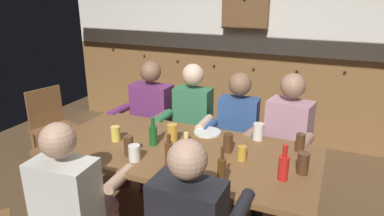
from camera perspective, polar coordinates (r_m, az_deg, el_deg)
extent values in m
cube|color=brown|center=(4.70, 9.59, 2.16)|extent=(5.36, 0.12, 1.13)
cube|color=brown|center=(2.68, -1.92, -7.04)|extent=(2.05, 0.98, 0.04)
cylinder|color=brown|center=(3.07, -21.93, -12.90)|extent=(0.08, 0.08, 0.71)
cylinder|color=brown|center=(3.60, -12.87, -7.03)|extent=(0.08, 0.08, 0.71)
cylinder|color=brown|center=(3.01, 18.67, -13.11)|extent=(0.08, 0.08, 0.71)
cube|color=#6B2D66|center=(3.62, -6.56, -0.21)|extent=(0.42, 0.23, 0.53)
sphere|color=brown|center=(3.51, -6.80, 5.94)|extent=(0.21, 0.21, 0.21)
cylinder|color=#6B2D66|center=(3.53, -6.18, -4.97)|extent=(0.15, 0.43, 0.13)
cylinder|color=#6B2D66|center=(3.65, -9.24, -4.31)|extent=(0.15, 0.43, 0.13)
cylinder|color=#6B2D66|center=(3.49, -7.85, -10.26)|extent=(0.10, 0.10, 0.42)
cylinder|color=#6B2D66|center=(3.61, -10.92, -9.41)|extent=(0.10, 0.10, 0.42)
cylinder|color=brown|center=(3.30, -5.32, -1.64)|extent=(0.09, 0.28, 0.08)
cylinder|color=#6B2D66|center=(3.55, -11.93, -0.45)|extent=(0.09, 0.28, 0.08)
cube|color=#33724C|center=(3.43, 0.16, -1.10)|extent=(0.36, 0.21, 0.54)
sphere|color=beige|center=(3.31, 0.17, 5.49)|extent=(0.21, 0.21, 0.21)
cylinder|color=#B78493|center=(3.37, 0.82, -6.08)|extent=(0.14, 0.38, 0.13)
cylinder|color=#B78493|center=(3.44, -2.22, -5.56)|extent=(0.14, 0.38, 0.13)
cylinder|color=#B78493|center=(3.34, -0.40, -11.56)|extent=(0.10, 0.10, 0.42)
cylinder|color=#B78493|center=(3.41, -3.49, -10.92)|extent=(0.10, 0.10, 0.42)
cylinder|color=beige|center=(3.14, 2.05, -2.54)|extent=(0.09, 0.28, 0.08)
cylinder|color=#33724C|center=(3.29, -4.75, -1.54)|extent=(0.09, 0.28, 0.08)
cube|color=#2D4C84|center=(3.29, 7.56, -2.55)|extent=(0.37, 0.23, 0.50)
sphere|color=brown|center=(3.17, 7.86, 3.89)|extent=(0.21, 0.21, 0.21)
cylinder|color=black|center=(3.24, 8.54, -7.42)|extent=(0.15, 0.40, 0.13)
cylinder|color=black|center=(3.28, 5.13, -6.95)|extent=(0.15, 0.40, 0.13)
cylinder|color=black|center=(3.20, 7.57, -13.25)|extent=(0.10, 0.10, 0.42)
cylinder|color=black|center=(3.24, 4.07, -12.70)|extent=(0.10, 0.10, 0.42)
cylinder|color=#2D4C84|center=(3.03, 10.46, -4.18)|extent=(0.10, 0.28, 0.08)
cylinder|color=#2D4C84|center=(3.11, 2.84, -3.21)|extent=(0.10, 0.28, 0.08)
cube|color=#B78493|center=(3.21, 15.52, -3.40)|extent=(0.41, 0.30, 0.53)
sphere|color=#9E755B|center=(3.08, 16.18, 3.52)|extent=(0.21, 0.21, 0.21)
cylinder|color=black|center=(3.15, 16.04, -8.75)|extent=(0.20, 0.43, 0.13)
cylinder|color=black|center=(3.21, 12.54, -7.93)|extent=(0.20, 0.43, 0.13)
cylinder|color=black|center=(3.12, 14.35, -14.69)|extent=(0.10, 0.10, 0.42)
cylinder|color=black|center=(3.17, 10.77, -13.73)|extent=(0.10, 0.10, 0.42)
cylinder|color=#9E755B|center=(2.91, 17.95, -5.42)|extent=(0.13, 0.29, 0.08)
cylinder|color=#9E755B|center=(3.04, 10.11, -3.72)|extent=(0.13, 0.29, 0.08)
cube|color=silver|center=(2.34, -19.98, -13.46)|extent=(0.41, 0.27, 0.48)
sphere|color=tan|center=(2.16, -21.10, -4.96)|extent=(0.21, 0.21, 0.21)
cylinder|color=#B78493|center=(2.59, -19.57, -15.70)|extent=(0.16, 0.38, 0.13)
cylinder|color=silver|center=(2.62, -20.41, -9.13)|extent=(0.10, 0.29, 0.08)
cylinder|color=tan|center=(2.38, -11.80, -11.23)|extent=(0.10, 0.29, 0.08)
sphere|color=tan|center=(1.71, -0.77, -8.39)|extent=(0.20, 0.20, 0.20)
cylinder|color=black|center=(2.18, -3.26, -13.16)|extent=(0.08, 0.28, 0.08)
cylinder|color=black|center=(2.04, 8.20, -15.73)|extent=(0.08, 0.28, 0.08)
cube|color=brown|center=(4.07, -21.18, -3.35)|extent=(0.54, 0.54, 0.02)
cube|color=brown|center=(4.16, -22.96, 0.15)|extent=(0.13, 0.39, 0.42)
cylinder|color=brown|center=(4.10, -17.15, -6.24)|extent=(0.04, 0.04, 0.44)
cylinder|color=brown|center=(3.92, -21.71, -7.95)|extent=(0.04, 0.04, 0.44)
cylinder|color=brown|center=(4.39, -20.00, -4.81)|extent=(0.04, 0.04, 0.44)
cylinder|color=brown|center=(4.23, -24.34, -6.31)|extent=(0.04, 0.04, 0.44)
cylinder|color=#F9E08C|center=(2.76, -0.95, -4.80)|extent=(0.04, 0.04, 0.08)
cylinder|color=white|center=(2.94, 2.53, -3.98)|extent=(0.23, 0.23, 0.01)
cylinder|color=red|center=(2.30, 14.74, -9.51)|extent=(0.07, 0.07, 0.16)
cylinder|color=red|center=(2.25, 14.99, -6.81)|extent=(0.03, 0.03, 0.08)
cylinder|color=#195923|center=(2.71, -6.37, -4.53)|extent=(0.06, 0.06, 0.15)
cylinder|color=#195923|center=(2.67, -6.45, -2.29)|extent=(0.03, 0.03, 0.07)
cylinder|color=#593314|center=(2.14, 4.88, -10.65)|extent=(0.05, 0.05, 0.19)
cylinder|color=#593314|center=(2.08, 4.99, -7.32)|extent=(0.02, 0.02, 0.08)
cylinder|color=#593314|center=(2.40, -3.76, -7.52)|extent=(0.06, 0.06, 0.17)
cylinder|color=#593314|center=(2.36, -3.82, -5.01)|extent=(0.03, 0.03, 0.06)
cylinder|color=#4C2D19|center=(2.41, 17.71, -8.61)|extent=(0.08, 0.08, 0.15)
cylinder|color=white|center=(2.84, 10.79, -3.82)|extent=(0.08, 0.08, 0.14)
cylinder|color=#4C2D19|center=(2.61, 5.92, -5.71)|extent=(0.07, 0.07, 0.14)
cylinder|color=#4C2D19|center=(2.72, 17.30, -5.42)|extent=(0.07, 0.07, 0.14)
cylinder|color=#4C2D19|center=(2.58, -10.30, -6.10)|extent=(0.07, 0.07, 0.15)
cylinder|color=#E5C64C|center=(2.84, -12.40, -4.12)|extent=(0.07, 0.07, 0.12)
cylinder|color=gold|center=(2.50, 8.17, -7.34)|extent=(0.07, 0.07, 0.10)
cylinder|color=white|center=(2.50, -9.41, -7.28)|extent=(0.08, 0.08, 0.12)
cylinder|color=gold|center=(2.76, -3.26, -4.12)|extent=(0.08, 0.08, 0.15)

